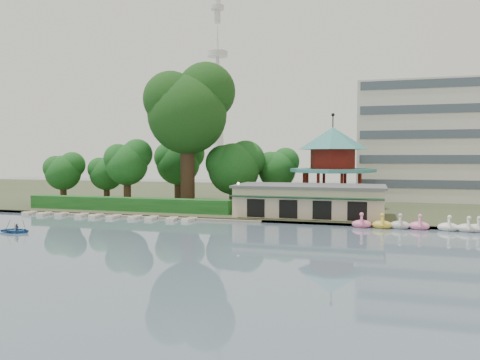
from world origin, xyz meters
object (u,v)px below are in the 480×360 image
at_px(pavilion, 333,159).
at_px(boathouse, 309,200).
at_px(big_tree, 189,107).
at_px(dock, 135,216).
at_px(rowboat_with_passengers, 16,228).

bearing_deg(pavilion, boathouse, -101.28).
distance_m(boathouse, big_tree, 23.62).
height_order(dock, pavilion, pavilion).
distance_m(big_tree, rowboat_with_passengers, 30.62).
bearing_deg(rowboat_with_passengers, dock, 67.49).
xyz_separation_m(boathouse, rowboat_with_passengers, (-27.92, -19.05, -1.90)).
xyz_separation_m(big_tree, rowboat_with_passengers, (-9.08, -25.27, -14.72)).
bearing_deg(pavilion, big_tree, -169.64).
height_order(pavilion, rowboat_with_passengers, pavilion).
bearing_deg(big_tree, rowboat_with_passengers, -109.76).
distance_m(boathouse, rowboat_with_passengers, 33.85).
bearing_deg(big_tree, dock, -106.04).
xyz_separation_m(pavilion, big_tree, (-20.84, -3.81, 7.71)).
relative_size(boathouse, big_tree, 0.86).
relative_size(pavilion, rowboat_with_passengers, 2.95).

